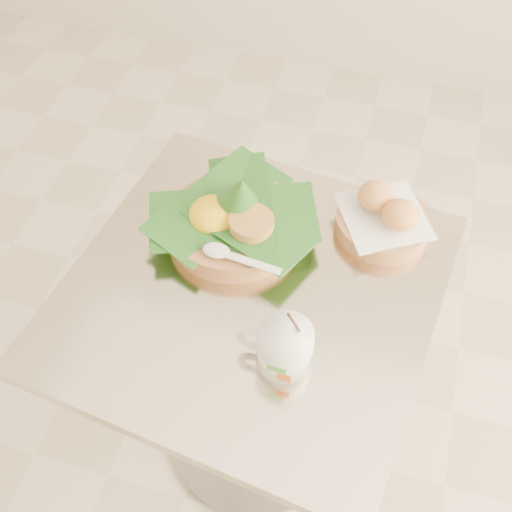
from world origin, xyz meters
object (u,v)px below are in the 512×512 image
(cafe_table, at_px, (252,346))
(rice_basket, at_px, (233,217))
(bread_basket, at_px, (384,218))
(coffee_mug, at_px, (283,346))

(cafe_table, relative_size, rice_basket, 2.32)
(cafe_table, distance_m, rice_basket, 0.30)
(rice_basket, xyz_separation_m, bread_basket, (0.30, 0.09, -0.01))
(cafe_table, height_order, coffee_mug, coffee_mug)
(rice_basket, distance_m, bread_basket, 0.31)
(cafe_table, xyz_separation_m, rice_basket, (-0.07, 0.13, 0.27))
(coffee_mug, bearing_deg, rice_basket, 122.96)
(cafe_table, bearing_deg, coffee_mug, -54.64)
(cafe_table, bearing_deg, bread_basket, 44.84)
(rice_basket, distance_m, coffee_mug, 0.32)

